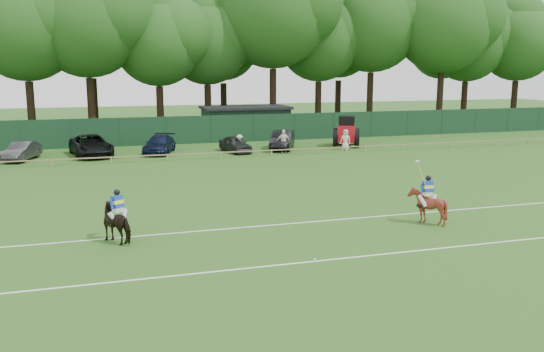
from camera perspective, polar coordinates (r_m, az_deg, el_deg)
name	(u,v)px	position (r m, az deg, el deg)	size (l,w,h in m)	color
ground	(281,218)	(26.39, 0.85, -4.22)	(160.00, 160.00, 0.00)	#1E4C14
horse_dark	(118,223)	(23.58, -14.97, -4.50)	(0.83, 1.81, 1.53)	black
horse_chestnut	(427,206)	(26.29, 15.10, -2.87)	(1.28, 1.44, 1.59)	maroon
sedan_grey	(22,151)	(46.41, -23.55, 2.28)	(1.45, 4.16, 1.37)	#313033
suv_black	(91,146)	(46.74, -17.49, 2.89)	(2.69, 5.83, 1.62)	black
sedan_navy	(159,145)	(46.88, -11.09, 3.08)	(1.97, 4.85, 1.41)	black
hatch_grey	(235,144)	(46.66, -3.66, 3.16)	(1.55, 3.84, 1.31)	#2C2B2E
estate_black	(282,140)	(48.21, 1.03, 3.57)	(1.64, 4.70, 1.55)	black
spectator_left	(240,144)	(46.25, -3.24, 3.21)	(0.96, 0.55, 1.48)	beige
spectator_mid	(283,141)	(46.34, 1.14, 3.47)	(1.09, 0.45, 1.86)	white
spectator_right	(345,140)	(48.09, 7.29, 3.57)	(0.84, 0.54, 1.71)	silver
rider_dark	(118,205)	(23.40, -15.04, -2.84)	(0.83, 0.68, 1.41)	silver
rider_chestnut	(428,190)	(26.12, 15.19, -1.33)	(0.94, 0.60, 2.05)	silver
polo_ball	(315,259)	(20.88, 4.25, -8.21)	(0.09, 0.09, 0.09)	silver
pitch_lines	(307,240)	(23.21, 3.50, -6.34)	(60.00, 5.10, 0.01)	silver
pitch_rail	(208,153)	(43.46, -6.39, 2.27)	(62.10, 0.10, 0.50)	#997F5B
perimeter_fence	(189,130)	(52.17, -8.23, 4.54)	(92.08, 0.08, 2.50)	#14351E
utility_shed	(246,122)	(56.25, -2.63, 5.38)	(8.40, 4.40, 3.04)	#14331E
tree_row	(197,133)	(60.47, -7.48, 4.21)	(96.00, 12.00, 21.00)	#26561C
tractor	(346,132)	(50.35, 7.38, 4.35)	(3.23, 3.76, 2.67)	#B2101C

